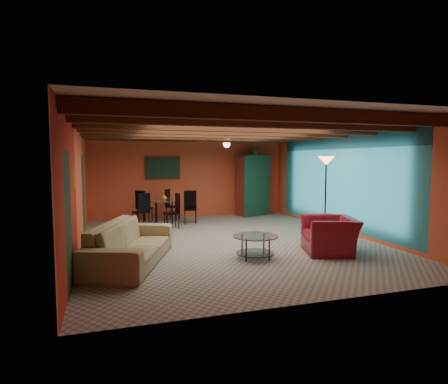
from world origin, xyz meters
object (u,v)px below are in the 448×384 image
object	(u,v)px
sofa	(132,243)
vase	(164,188)
coffee_table	(255,247)
armoire	(254,186)
floor_lamp	(325,196)
potted_plant	(254,150)
dining_table	(164,207)
armchair	(330,235)

from	to	relation	value
sofa	vase	distance (m)	4.32
coffee_table	armoire	distance (m)	5.79
vase	floor_lamp	bearing A→B (deg)	-37.47
armoire	sofa	bearing A→B (deg)	-152.93
vase	sofa	bearing A→B (deg)	-106.74
sofa	potted_plant	xyz separation A→B (m)	(4.47, 4.98, 1.87)
vase	dining_table	bearing A→B (deg)	0.00
sofa	floor_lamp	size ratio (longest dim) A/B	1.31
armoire	armchair	bearing A→B (deg)	-116.33
dining_table	floor_lamp	size ratio (longest dim) A/B	0.95
potted_plant	floor_lamp	bearing A→B (deg)	-83.11
armchair	dining_table	world-z (taller)	dining_table
floor_lamp	armchair	bearing A→B (deg)	-119.73
coffee_table	vase	distance (m)	4.64
armchair	coffee_table	world-z (taller)	armchair
sofa	potted_plant	world-z (taller)	potted_plant
sofa	vase	size ratio (longest dim) A/B	14.65
dining_table	vase	bearing A→B (deg)	0.00
dining_table	potted_plant	distance (m)	3.80
armchair	potted_plant	xyz separation A→B (m)	(0.50, 5.39, 1.89)
sofa	armoire	bearing A→B (deg)	-21.32
sofa	armchair	xyz separation A→B (m)	(3.97, -0.41, -0.01)
dining_table	floor_lamp	world-z (taller)	floor_lamp
floor_lamp	potted_plant	world-z (taller)	potted_plant
dining_table	vase	xyz separation A→B (m)	(0.00, 0.00, 0.59)
armoire	floor_lamp	xyz separation A→B (m)	(0.45, -3.72, 0.00)
coffee_table	dining_table	world-z (taller)	dining_table
armchair	dining_table	size ratio (longest dim) A/B	0.60
sofa	floor_lamp	distance (m)	5.12
armoire	floor_lamp	distance (m)	3.75
floor_lamp	potted_plant	distance (m)	3.95
dining_table	sofa	bearing A→B (deg)	-106.74
potted_plant	dining_table	bearing A→B (deg)	-164.62
sofa	potted_plant	size ratio (longest dim) A/B	5.28
coffee_table	vase	size ratio (longest dim) A/B	4.96
armoire	potted_plant	world-z (taller)	potted_plant
sofa	coffee_table	world-z (taller)	sofa
sofa	armoire	size ratio (longest dim) A/B	1.31
armchair	vase	world-z (taller)	vase
armoire	potted_plant	size ratio (longest dim) A/B	4.04
coffee_table	dining_table	bearing A→B (deg)	104.01
armoire	coffee_table	bearing A→B (deg)	-132.88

